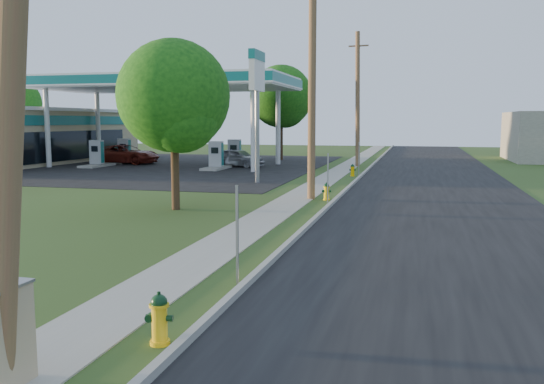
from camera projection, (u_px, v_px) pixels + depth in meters
The scene contains 25 objects.
ground_plane at pixel (123, 368), 7.64m from camera, with size 140.00×140.00×0.00m, color #31461A.
road at pixel (445, 237), 16.15m from camera, with size 8.00×120.00×0.02m, color black.
curb at pixel (305, 229), 17.12m from camera, with size 0.15×120.00×0.15m, color #9C998F.
sidewalk at pixel (249, 228), 17.56m from camera, with size 1.50×120.00×0.03m, color #9A968B.
forecourt at pixel (142, 165), 42.33m from camera, with size 26.00×28.00×0.02m, color black.
utility_pole_mid at pixel (312, 79), 23.53m from camera, with size 1.40×0.32×9.80m.
utility_pole_far at pixel (358, 99), 40.85m from camera, with size 1.40×0.32×9.50m.
sign_post_near at pixel (237, 235), 11.49m from camera, with size 0.05×0.04×2.00m, color gray.
sign_post_mid at pixel (328, 178), 22.84m from camera, with size 0.05×0.04×2.00m, color gray.
sign_post_far at pixel (359, 159), 34.57m from camera, with size 0.05×0.04×2.00m, color gray.
gas_canopy at pixel (165, 84), 41.12m from camera, with size 18.18×9.18×6.40m.
fuel_pump_nw at pixel (97, 157), 40.94m from camera, with size 1.20×3.20×1.90m.
fuel_pump_ne at pixel (216, 159), 38.73m from camera, with size 1.20×3.20×1.90m.
fuel_pump_sw at pixel (125, 154), 44.78m from camera, with size 1.20×3.20×1.90m.
fuel_pump_se at pixel (235, 155), 42.58m from camera, with size 1.20×3.20×1.90m.
convenience_store at pixel (13, 135), 44.77m from camera, with size 10.40×22.40×4.25m.
price_pylon at pixel (257, 79), 29.71m from camera, with size 0.34×2.04×6.85m.
tree_verge at pixel (175, 100), 20.74m from camera, with size 4.10×4.10×6.21m.
tree_lot at pixel (282, 99), 47.51m from camera, with size 5.19×5.19×7.87m.
tree_back at pixel (15, 105), 53.11m from camera, with size 4.82×4.82×7.31m.
hydrant_near at pixel (159, 319), 8.40m from camera, with size 0.41×0.37×0.80m.
hydrant_mid at pixel (327, 191), 23.80m from camera, with size 0.38×0.34×0.74m.
hydrant_far at pixel (353, 170), 34.05m from camera, with size 0.38×0.34×0.74m.
car_red at pixel (126, 154), 43.88m from camera, with size 2.42×5.24×1.46m, color maroon.
car_silver at pixel (238, 158), 40.92m from camera, with size 1.56×3.88×1.32m, color #ADAFB5.
Camera 1 is at (3.72, -6.58, 3.26)m, focal length 38.00 mm.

